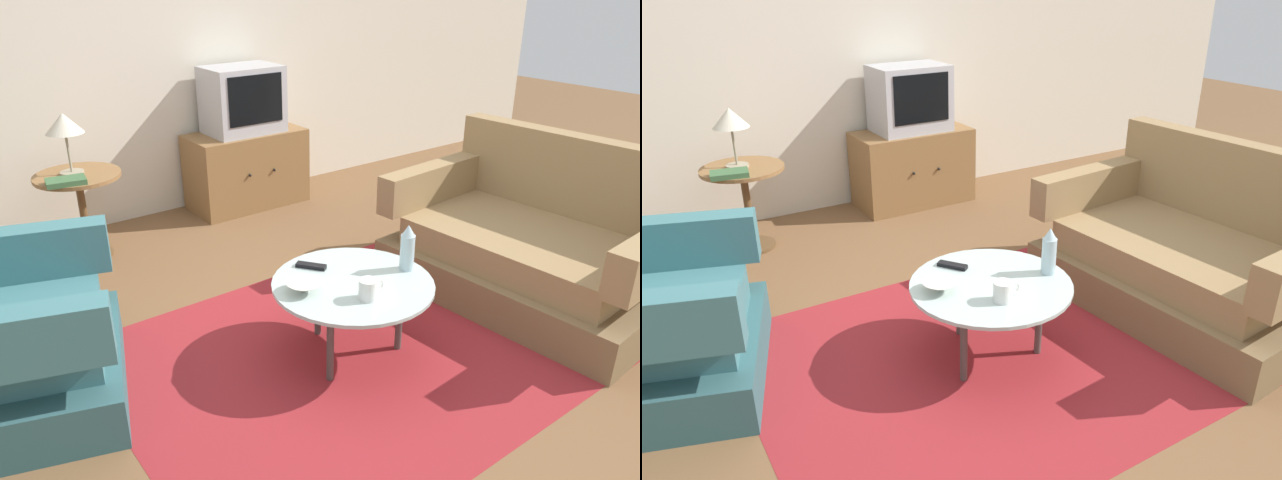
# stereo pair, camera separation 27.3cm
# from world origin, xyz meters

# --- Properties ---
(ground_plane) EXTENTS (16.00, 16.00, 0.00)m
(ground_plane) POSITION_xyz_m (0.00, 0.00, 0.00)
(ground_plane) COLOR brown
(back_wall) EXTENTS (9.00, 0.12, 2.70)m
(back_wall) POSITION_xyz_m (0.00, 2.49, 1.35)
(back_wall) COLOR beige
(back_wall) RESTS_ON ground
(area_rug) EXTENTS (2.34, 1.88, 0.00)m
(area_rug) POSITION_xyz_m (-0.06, -0.02, 0.00)
(area_rug) COLOR maroon
(area_rug) RESTS_ON ground
(couch) EXTENTS (1.08, 1.62, 0.91)m
(couch) POSITION_xyz_m (1.22, -0.16, 0.29)
(couch) COLOR brown
(couch) RESTS_ON ground
(coffee_table) EXTENTS (0.80, 0.80, 0.41)m
(coffee_table) POSITION_xyz_m (-0.06, -0.02, 0.38)
(coffee_table) COLOR #B2C6C1
(coffee_table) RESTS_ON ground
(side_table) EXTENTS (0.55, 0.55, 0.59)m
(side_table) POSITION_xyz_m (-0.76, 1.94, 0.43)
(side_table) COLOR olive
(side_table) RESTS_ON ground
(tv_stand) EXTENTS (0.94, 0.49, 0.61)m
(tv_stand) POSITION_xyz_m (0.63, 2.16, 0.31)
(tv_stand) COLOR olive
(tv_stand) RESTS_ON ground
(television) EXTENTS (0.58, 0.41, 0.51)m
(television) POSITION_xyz_m (0.63, 2.18, 0.87)
(television) COLOR #B7B7BC
(television) RESTS_ON tv_stand
(table_lamp) EXTENTS (0.24, 0.24, 0.40)m
(table_lamp) POSITION_xyz_m (-0.78, 1.95, 0.90)
(table_lamp) COLOR #9E937A
(table_lamp) RESTS_ON side_table
(vase) EXTENTS (0.07, 0.07, 0.24)m
(vase) POSITION_xyz_m (0.25, -0.07, 0.53)
(vase) COLOR silver
(vase) RESTS_ON coffee_table
(mug) EXTENTS (0.14, 0.09, 0.10)m
(mug) POSITION_xyz_m (-0.11, -0.19, 0.46)
(mug) COLOR white
(mug) RESTS_ON coffee_table
(bowl) EXTENTS (0.17, 0.17, 0.05)m
(bowl) POSITION_xyz_m (-0.31, 0.05, 0.44)
(bowl) COLOR silver
(bowl) RESTS_ON coffee_table
(tv_remote_dark) EXTENTS (0.13, 0.15, 0.02)m
(tv_remote_dark) POSITION_xyz_m (-0.13, 0.23, 0.42)
(tv_remote_dark) COLOR black
(tv_remote_dark) RESTS_ON coffee_table
(book) EXTENTS (0.26, 0.19, 0.03)m
(book) POSITION_xyz_m (-0.87, 1.78, 0.61)
(book) COLOR #3D663D
(book) RESTS_ON side_table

